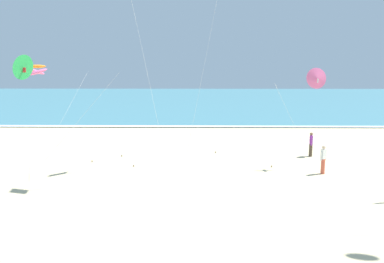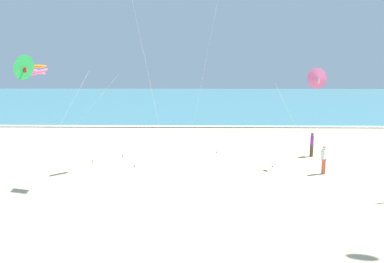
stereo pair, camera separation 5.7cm
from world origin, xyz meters
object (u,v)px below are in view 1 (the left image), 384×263
(kite_arc_amber_far, at_px, (37,70))
(bystander_purple_top, at_px, (311,144))
(kite_delta_emerald_near, at_px, (23,68))
(bystander_white_top, at_px, (323,159))
(kite_delta_rose_high, at_px, (317,78))

(kite_arc_amber_far, height_order, bystander_purple_top, kite_arc_amber_far)
(kite_delta_emerald_near, relative_size, kite_arc_amber_far, 1.08)
(bystander_purple_top, relative_size, bystander_white_top, 1.00)
(kite_delta_rose_high, bearing_deg, bystander_purple_top, 76.94)
(kite_delta_emerald_near, bearing_deg, bystander_purple_top, 20.79)
(kite_delta_emerald_near, distance_m, kite_arc_amber_far, 3.73)
(kite_delta_rose_high, height_order, bystander_purple_top, kite_delta_rose_high)
(kite_arc_amber_far, distance_m, kite_delta_rose_high, 16.14)
(kite_delta_rose_high, xyz_separation_m, bystander_white_top, (0.07, -1.77, -4.34))
(kite_arc_amber_far, relative_size, bystander_white_top, 3.74)
(kite_delta_rose_high, height_order, bystander_white_top, kite_delta_rose_high)
(kite_delta_emerald_near, xyz_separation_m, kite_arc_amber_far, (-0.76, 3.65, -0.17))
(kite_delta_emerald_near, bearing_deg, bystander_white_top, 6.81)
(kite_arc_amber_far, height_order, bystander_white_top, kite_arc_amber_far)
(kite_delta_emerald_near, height_order, bystander_white_top, kite_delta_emerald_near)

